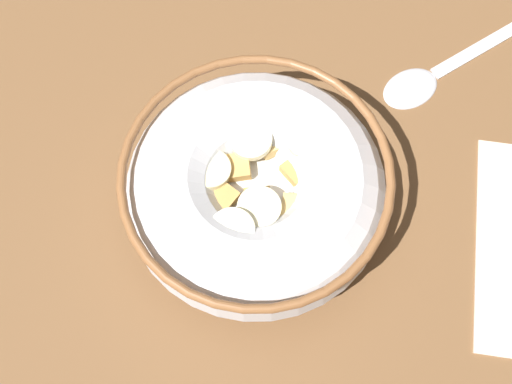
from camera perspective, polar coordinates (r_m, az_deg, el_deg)
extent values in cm
cube|color=brown|center=(45.96, 0.00, -1.80)|extent=(95.26, 95.26, 2.00)
cylinder|color=silver|center=(44.74, 0.00, -1.25)|extent=(9.50, 9.50, 0.60)
torus|color=silver|center=(42.07, 0.00, 0.07)|extent=(17.27, 17.27, 6.30)
torus|color=brown|center=(39.43, 0.00, 1.57)|extent=(17.35, 17.35, 0.60)
cylinder|color=white|center=(41.70, 0.00, 0.27)|extent=(13.49, 13.49, 0.40)
cube|color=tan|center=(40.18, -5.75, -4.11)|extent=(1.94, 1.88, 0.92)
cube|color=tan|center=(40.57, 3.54, -1.45)|extent=(2.10, 2.15, 0.94)
cube|color=#B78947|center=(42.81, -3.81, 5.55)|extent=(2.42, 2.40, 0.96)
cube|color=tan|center=(41.47, -1.73, 2.25)|extent=(1.71, 1.78, 0.95)
cube|color=tan|center=(40.88, 0.85, -0.75)|extent=(1.78, 1.75, 0.84)
cube|color=tan|center=(41.95, -3.86, 2.58)|extent=(2.25, 2.19, 0.98)
cube|color=#AD7F42|center=(39.50, 0.66, -6.14)|extent=(2.36, 2.37, 0.88)
cube|color=tan|center=(40.09, 5.38, -4.27)|extent=(2.39, 2.37, 0.93)
cube|color=tan|center=(43.21, 3.16, 6.90)|extent=(1.86, 1.80, 0.93)
cube|color=#B78947|center=(42.32, -1.08, 4.63)|extent=(1.95, 1.89, 0.94)
cube|color=#B78947|center=(40.80, -3.01, -0.43)|extent=(2.47, 2.48, 1.00)
cube|color=#B78947|center=(41.63, 3.73, 1.98)|extent=(2.37, 2.37, 0.83)
cube|color=#AD7F42|center=(41.55, 5.89, 1.07)|extent=(2.39, 2.41, 0.91)
cube|color=#AD7F42|center=(42.08, -7.27, 2.49)|extent=(2.44, 2.45, 0.95)
cube|color=tan|center=(42.67, 4.31, 4.75)|extent=(2.45, 2.45, 0.90)
cube|color=#AD7F42|center=(40.05, 0.22, -3.95)|extent=(2.07, 2.04, 0.87)
cube|color=tan|center=(42.26, 1.42, 4.42)|extent=(2.23, 2.17, 0.98)
cylinder|color=#F9EFC6|center=(38.86, -2.15, -3.45)|extent=(3.95, 3.96, 0.77)
cylinder|color=#F4EABC|center=(41.43, -0.93, 4.70)|extent=(3.75, 3.74, 1.05)
cylinder|color=#F4EABC|center=(39.28, 4.27, -3.86)|extent=(3.11, 3.08, 0.92)
cylinder|color=#F4EABC|center=(39.86, 0.80, -1.39)|extent=(3.93, 3.93, 0.81)
cylinder|color=beige|center=(42.23, -1.25, 7.65)|extent=(3.74, 3.77, 0.96)
cylinder|color=beige|center=(40.87, -4.22, 2.04)|extent=(3.68, 3.73, 1.07)
cylinder|color=beige|center=(41.60, 4.59, 4.65)|extent=(2.90, 2.90, 0.71)
ellipsoid|color=silver|center=(50.16, 13.76, 9.21)|extent=(4.82, 5.47, 0.80)
cube|color=silver|center=(54.43, 20.35, 12.58)|extent=(5.77, 10.56, 0.36)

